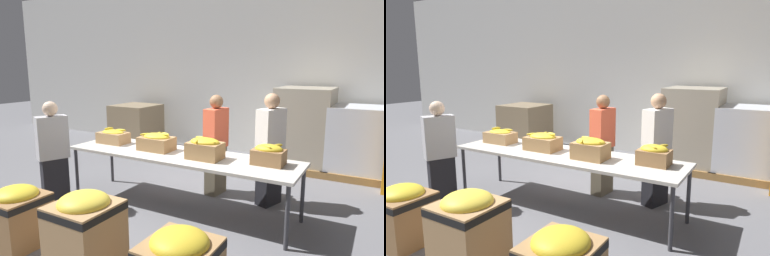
# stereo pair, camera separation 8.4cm
# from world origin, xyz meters

# --- Properties ---
(ground_plane) EXTENTS (30.00, 30.00, 0.00)m
(ground_plane) POSITION_xyz_m (0.00, 0.00, 0.00)
(ground_plane) COLOR slate
(wall_back) EXTENTS (16.00, 0.08, 4.00)m
(wall_back) POSITION_xyz_m (0.00, 3.46, 2.00)
(wall_back) COLOR silver
(wall_back) RESTS_ON ground_plane
(sorting_table) EXTENTS (3.32, 0.89, 0.79)m
(sorting_table) POSITION_xyz_m (0.00, 0.00, 0.74)
(sorting_table) COLOR beige
(sorting_table) RESTS_ON ground_plane
(banana_box_0) EXTENTS (0.47, 0.29, 0.24)m
(banana_box_0) POSITION_xyz_m (-1.24, 0.06, 0.89)
(banana_box_0) COLOR tan
(banana_box_0) RESTS_ON sorting_table
(banana_box_1) EXTENTS (0.48, 0.33, 0.26)m
(banana_box_1) POSITION_xyz_m (-0.39, 0.02, 0.91)
(banana_box_1) COLOR #A37A4C
(banana_box_1) RESTS_ON sorting_table
(banana_box_2) EXTENTS (0.44, 0.33, 0.28)m
(banana_box_2) POSITION_xyz_m (0.42, -0.04, 0.93)
(banana_box_2) COLOR #A37A4C
(banana_box_2) RESTS_ON sorting_table
(banana_box_3) EXTENTS (0.39, 0.29, 0.26)m
(banana_box_3) POSITION_xyz_m (1.22, 0.11, 0.91)
(banana_box_3) COLOR olive
(banana_box_3) RESTS_ON sorting_table
(volunteer_0) EXTENTS (0.35, 0.48, 1.61)m
(volunteer_0) POSITION_xyz_m (1.05, 0.76, 0.80)
(volunteer_0) COLOR black
(volunteer_0) RESTS_ON ground_plane
(volunteer_1) EXTENTS (0.35, 0.45, 1.51)m
(volunteer_1) POSITION_xyz_m (-1.54, -0.83, 0.75)
(volunteer_1) COLOR black
(volunteer_1) RESTS_ON ground_plane
(volunteer_2) EXTENTS (0.25, 0.44, 1.55)m
(volunteer_2) POSITION_xyz_m (0.19, 0.77, 0.77)
(volunteer_2) COLOR #6B604C
(volunteer_2) RESTS_ON ground_plane
(donation_bin_0) EXTENTS (0.56, 0.56, 0.68)m
(donation_bin_0) POSITION_xyz_m (-1.03, -1.73, 0.36)
(donation_bin_0) COLOR olive
(donation_bin_0) RESTS_ON ground_plane
(donation_bin_1) EXTENTS (0.58, 0.58, 0.81)m
(donation_bin_1) POSITION_xyz_m (0.02, -1.73, 0.43)
(donation_bin_1) COLOR tan
(donation_bin_1) RESTS_ON ground_plane
(pallet_stack_0) EXTENTS (1.08, 1.08, 1.04)m
(pallet_stack_0) POSITION_xyz_m (-2.87, 2.64, 0.51)
(pallet_stack_0) COLOR olive
(pallet_stack_0) RESTS_ON ground_plane
(pallet_stack_1) EXTENTS (1.08, 1.08, 1.57)m
(pallet_stack_1) POSITION_xyz_m (1.09, 2.81, 0.77)
(pallet_stack_1) COLOR olive
(pallet_stack_1) RESTS_ON ground_plane
(pallet_stack_2) EXTENTS (1.04, 1.04, 1.27)m
(pallet_stack_2) POSITION_xyz_m (2.02, 2.79, 0.63)
(pallet_stack_2) COLOR olive
(pallet_stack_2) RESTS_ON ground_plane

